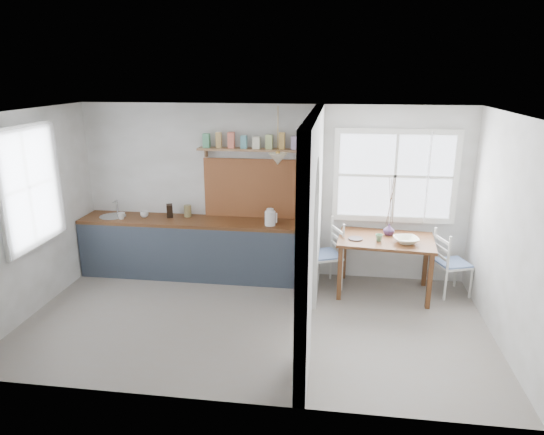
# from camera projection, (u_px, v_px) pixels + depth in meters

# --- Properties ---
(floor) EXTENTS (5.80, 3.20, 0.01)m
(floor) POSITION_uv_depth(u_px,v_px,m) (254.00, 320.00, 6.17)
(floor) COLOR gray
(floor) RESTS_ON ground
(ceiling) EXTENTS (5.80, 3.20, 0.01)m
(ceiling) POSITION_uv_depth(u_px,v_px,m) (252.00, 113.00, 5.42)
(ceiling) COLOR silver
(ceiling) RESTS_ON walls
(walls) EXTENTS (5.81, 3.21, 2.60)m
(walls) POSITION_uv_depth(u_px,v_px,m) (253.00, 223.00, 5.80)
(walls) COLOR silver
(walls) RESTS_ON floor
(partition) EXTENTS (0.12, 3.20, 2.60)m
(partition) POSITION_uv_depth(u_px,v_px,m) (312.00, 212.00, 5.72)
(partition) COLOR silver
(partition) RESTS_ON floor
(kitchen_window) EXTENTS (0.10, 1.16, 1.50)m
(kitchen_window) POSITION_uv_depth(u_px,v_px,m) (28.00, 187.00, 6.07)
(kitchen_window) COLOR white
(kitchen_window) RESTS_ON walls
(nook_window) EXTENTS (1.76, 0.10, 1.30)m
(nook_window) POSITION_uv_depth(u_px,v_px,m) (395.00, 176.00, 6.95)
(nook_window) COLOR white
(nook_window) RESTS_ON walls
(counter) EXTENTS (3.50, 0.60, 0.90)m
(counter) POSITION_uv_depth(u_px,v_px,m) (196.00, 247.00, 7.45)
(counter) COLOR #522F1C
(counter) RESTS_ON floor
(sink) EXTENTS (0.40, 0.40, 0.02)m
(sink) POSITION_uv_depth(u_px,v_px,m) (113.00, 217.00, 7.46)
(sink) COLOR silver
(sink) RESTS_ON counter
(backsplash) EXTENTS (1.65, 0.03, 0.90)m
(backsplash) POSITION_uv_depth(u_px,v_px,m) (258.00, 189.00, 7.30)
(backsplash) COLOR #9D582C
(backsplash) RESTS_ON walls
(shelf) EXTENTS (1.75, 0.20, 0.21)m
(shelf) POSITION_uv_depth(u_px,v_px,m) (257.00, 146.00, 7.03)
(shelf) COLOR #876A4C
(shelf) RESTS_ON walls
(pendant_lamp) EXTENTS (0.26, 0.26, 0.16)m
(pendant_lamp) POSITION_uv_depth(u_px,v_px,m) (278.00, 159.00, 6.70)
(pendant_lamp) COLOR #F4E9C8
(pendant_lamp) RESTS_ON ceiling
(utensil_rail) EXTENTS (0.02, 0.50, 0.02)m
(utensil_rail) POSITION_uv_depth(u_px,v_px,m) (309.00, 195.00, 6.53)
(utensil_rail) COLOR silver
(utensil_rail) RESTS_ON partition
(dining_table) EXTENTS (1.38, 0.98, 0.81)m
(dining_table) POSITION_uv_depth(u_px,v_px,m) (384.00, 266.00, 6.85)
(dining_table) COLOR #522F1C
(dining_table) RESTS_ON floor
(chair_left) EXTENTS (0.60, 0.60, 1.00)m
(chair_left) POSITION_uv_depth(u_px,v_px,m) (323.00, 254.00, 7.02)
(chair_left) COLOR silver
(chair_left) RESTS_ON floor
(chair_right) EXTENTS (0.54, 0.54, 0.93)m
(chair_right) POSITION_uv_depth(u_px,v_px,m) (452.00, 263.00, 6.80)
(chair_right) COLOR silver
(chair_right) RESTS_ON floor
(kettle) EXTENTS (0.21, 0.17, 0.25)m
(kettle) POSITION_uv_depth(u_px,v_px,m) (270.00, 217.00, 7.01)
(kettle) COLOR white
(kettle) RESTS_ON counter
(mug_a) EXTENTS (0.14, 0.14, 0.10)m
(mug_a) POSITION_uv_depth(u_px,v_px,m) (121.00, 216.00, 7.31)
(mug_a) COLOR silver
(mug_a) RESTS_ON counter
(mug_b) EXTENTS (0.12, 0.12, 0.10)m
(mug_b) POSITION_uv_depth(u_px,v_px,m) (144.00, 214.00, 7.41)
(mug_b) COLOR silver
(mug_b) RESTS_ON counter
(knife_block) EXTENTS (0.13, 0.15, 0.20)m
(knife_block) POSITION_uv_depth(u_px,v_px,m) (170.00, 211.00, 7.41)
(knife_block) COLOR black
(knife_block) RESTS_ON counter
(jar) EXTENTS (0.15, 0.15, 0.18)m
(jar) POSITION_uv_depth(u_px,v_px,m) (188.00, 211.00, 7.43)
(jar) COLOR olive
(jar) RESTS_ON counter
(towel_magenta) EXTENTS (0.02, 0.03, 0.59)m
(towel_magenta) POSITION_uv_depth(u_px,v_px,m) (306.00, 273.00, 6.95)
(towel_magenta) COLOR #C6366B
(towel_magenta) RESTS_ON counter
(towel_orange) EXTENTS (0.02, 0.03, 0.45)m
(towel_orange) POSITION_uv_depth(u_px,v_px,m) (305.00, 276.00, 6.90)
(towel_orange) COLOR #D46007
(towel_orange) RESTS_ON counter
(bowl) EXTENTS (0.38, 0.38, 0.08)m
(bowl) POSITION_uv_depth(u_px,v_px,m) (406.00, 240.00, 6.55)
(bowl) COLOR white
(bowl) RESTS_ON dining_table
(table_cup) EXTENTS (0.13, 0.13, 0.10)m
(table_cup) POSITION_uv_depth(u_px,v_px,m) (379.00, 238.00, 6.63)
(table_cup) COLOR #6A9B70
(table_cup) RESTS_ON dining_table
(plate) EXTENTS (0.23, 0.23, 0.02)m
(plate) POSITION_uv_depth(u_px,v_px,m) (356.00, 239.00, 6.71)
(plate) COLOR #2E2321
(plate) RESTS_ON dining_table
(vase) EXTENTS (0.20, 0.20, 0.16)m
(vase) POSITION_uv_depth(u_px,v_px,m) (389.00, 230.00, 6.86)
(vase) COLOR #3F274B
(vase) RESTS_ON dining_table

